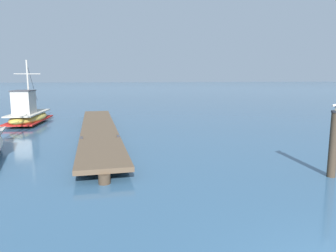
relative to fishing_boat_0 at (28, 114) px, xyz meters
The scene contains 3 objects.
floating_dock 7.08m from the fishing_boat_0, 48.25° to the right, with size 2.18×16.67×0.53m.
fishing_boat_0 is the anchor object (origin of this frame).
mooring_piling 18.63m from the fishing_boat_0, 50.14° to the right, with size 0.30×0.30×2.11m.
Camera 1 is at (-3.97, -2.76, 3.12)m, focal length 33.22 mm.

